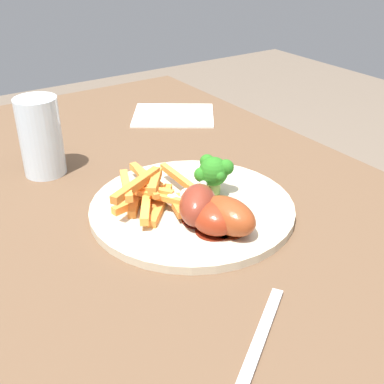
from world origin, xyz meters
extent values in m
cube|color=brown|center=(0.00, 0.00, 0.69)|extent=(1.22, 0.74, 0.03)
cylinder|color=#443122|center=(0.55, -0.31, 0.34)|extent=(0.06, 0.06, 0.68)
cylinder|color=beige|center=(-0.02, -0.03, 0.71)|extent=(0.29, 0.29, 0.01)
cylinder|color=#7BA04C|center=(-0.01, -0.08, 0.73)|extent=(0.02, 0.02, 0.02)
sphere|color=#266E1C|center=(-0.01, -0.08, 0.76)|extent=(0.04, 0.04, 0.04)
sphere|color=#266E1C|center=(0.01, -0.08, 0.77)|extent=(0.02, 0.02, 0.02)
sphere|color=#266E1C|center=(-0.01, -0.09, 0.76)|extent=(0.02, 0.02, 0.02)
sphere|color=#266E1C|center=(-0.02, -0.09, 0.76)|extent=(0.02, 0.02, 0.02)
sphere|color=#266E1C|center=(0.00, -0.06, 0.75)|extent=(0.02, 0.02, 0.02)
sphere|color=#266E1C|center=(-0.02, -0.08, 0.76)|extent=(0.02, 0.02, 0.02)
cube|color=orange|center=(0.02, 0.01, 0.73)|extent=(0.05, 0.07, 0.01)
cube|color=orange|center=(0.07, -0.01, 0.74)|extent=(0.09, 0.01, 0.01)
cube|color=orange|center=(0.03, 0.03, 0.73)|extent=(0.08, 0.06, 0.01)
cube|color=orange|center=(0.03, 0.01, 0.75)|extent=(0.09, 0.03, 0.01)
cube|color=orange|center=(-0.02, 0.00, 0.74)|extent=(0.07, 0.03, 0.01)
cube|color=orange|center=(0.01, 0.02, 0.75)|extent=(0.05, 0.04, 0.01)
cube|color=orange|center=(0.00, 0.01, 0.73)|extent=(0.08, 0.08, 0.01)
cube|color=orange|center=(0.01, 0.02, 0.74)|extent=(0.08, 0.05, 0.01)
cube|color=orange|center=(0.03, -0.04, 0.74)|extent=(0.10, 0.01, 0.01)
cube|color=#F9933A|center=(0.00, 0.03, 0.74)|extent=(0.09, 0.06, 0.01)
cube|color=orange|center=(0.02, 0.04, 0.76)|extent=(0.06, 0.10, 0.01)
cube|color=orange|center=(0.03, 0.03, 0.73)|extent=(0.03, 0.09, 0.01)
cube|color=orange|center=(0.03, 0.05, 0.76)|extent=(0.08, 0.04, 0.01)
cube|color=#C9742D|center=(0.02, 0.01, 0.73)|extent=(0.06, 0.05, 0.01)
cube|color=orange|center=(0.03, 0.01, 0.74)|extent=(0.06, 0.05, 0.01)
cube|color=orange|center=(0.02, 0.01, 0.75)|extent=(0.06, 0.05, 0.01)
cylinder|color=#60190C|center=(-0.09, -0.02, 0.72)|extent=(0.05, 0.05, 0.00)
ellipsoid|color=maroon|center=(-0.09, -0.02, 0.74)|extent=(0.07, 0.07, 0.04)
cylinder|color=beige|center=(-0.04, -0.01, 0.74)|extent=(0.04, 0.02, 0.01)
sphere|color=silver|center=(-0.02, 0.00, 0.74)|extent=(0.02, 0.02, 0.02)
cylinder|color=#63230F|center=(-0.10, -0.03, 0.72)|extent=(0.05, 0.05, 0.00)
ellipsoid|color=brown|center=(-0.10, -0.03, 0.74)|extent=(0.09, 0.06, 0.05)
cylinder|color=beige|center=(-0.04, -0.02, 0.74)|extent=(0.04, 0.02, 0.01)
sphere|color=silver|center=(-0.02, -0.02, 0.74)|extent=(0.02, 0.02, 0.02)
cylinder|color=#551A11|center=(-0.06, -0.01, 0.72)|extent=(0.04, 0.04, 0.00)
ellipsoid|color=maroon|center=(-0.06, -0.01, 0.75)|extent=(0.09, 0.09, 0.05)
cylinder|color=beige|center=(-0.01, -0.06, 0.74)|extent=(0.04, 0.04, 0.01)
sphere|color=silver|center=(0.01, -0.07, 0.74)|extent=(0.02, 0.02, 0.02)
cube|color=silver|center=(-0.27, 0.06, 0.71)|extent=(0.12, 0.16, 0.00)
cylinder|color=silver|center=(0.22, 0.10, 0.77)|extent=(0.07, 0.07, 0.13)
cube|color=white|center=(0.33, -0.22, 0.71)|extent=(0.21, 0.22, 0.00)
camera|label=1|loc=(-0.52, 0.30, 1.08)|focal=45.82mm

